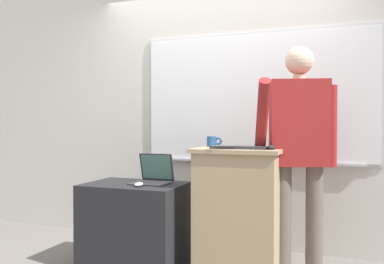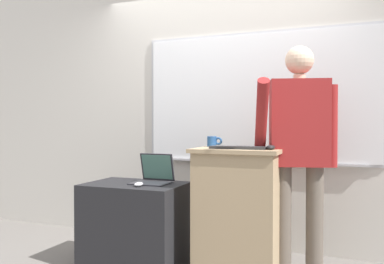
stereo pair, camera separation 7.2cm
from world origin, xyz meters
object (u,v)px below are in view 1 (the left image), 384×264
Objects in this scene: lectern_podium at (238,213)px; computer_mouse_by_keyboard at (271,147)px; wireless_keyboard at (239,147)px; person_presenter at (299,144)px; laptop at (154,173)px; computer_mouse_by_laptop at (139,184)px; side_desk at (135,225)px; coffee_mug at (212,141)px.

lectern_podium is 10.03× the size of computer_mouse_by_keyboard.
wireless_keyboard is 0.24m from computer_mouse_by_keyboard.
laptop is (-1.16, -0.12, -0.26)m from person_presenter.
side_desk is at bearing 129.18° from computer_mouse_by_laptop.
wireless_keyboard is (0.02, -0.06, 0.51)m from lectern_podium.
wireless_keyboard is at bearing -178.66° from computer_mouse_by_keyboard.
side_desk is at bearing -179.29° from wireless_keyboard.
laptop is at bearing 178.16° from lectern_podium.
lectern_podium is 0.81m from computer_mouse_by_laptop.
side_desk is 1.31m from computer_mouse_by_keyboard.
computer_mouse_by_laptop is 0.78× the size of coffee_mug.
computer_mouse_by_laptop is 0.70m from coffee_mug.
wireless_keyboard is (0.88, 0.01, 0.66)m from side_desk.
computer_mouse_by_laptop is (-1.19, -0.35, -0.33)m from person_presenter.
computer_mouse_by_keyboard reaches higher than computer_mouse_by_laptop.
computer_mouse_by_keyboard is 0.56m from coffee_mug.
side_desk is 1.10m from wireless_keyboard.
coffee_mug reaches higher than wireless_keyboard.
coffee_mug is (0.47, 0.14, 0.27)m from laptop.
coffee_mug reaches higher than computer_mouse_by_keyboard.
coffee_mug is at bearing 20.80° from side_desk.
computer_mouse_by_laptop is (-0.75, -0.20, 0.21)m from lectern_podium.
person_presenter is (1.30, 0.21, 0.69)m from side_desk.
laptop is at bearing -163.68° from coffee_mug.
coffee_mug reaches higher than lectern_podium.
laptop reaches higher than computer_mouse_by_laptop.
wireless_keyboard is at bearing 0.71° from side_desk.
laptop is 0.56m from coffee_mug.
computer_mouse_by_keyboard is (0.24, 0.01, 0.01)m from wireless_keyboard.
coffee_mug is at bearing 162.61° from person_presenter.
person_presenter reaches higher than laptop.
laptop is 2.37× the size of coffee_mug.
side_desk is at bearing -179.15° from computer_mouse_by_keyboard.
laptop is (-0.73, 0.02, 0.27)m from lectern_podium.
coffee_mug is at bearing 16.32° from laptop.
side_desk is 2.65× the size of laptop.
wireless_keyboard is at bearing -170.42° from person_presenter.
wireless_keyboard reaches higher than lectern_podium.
person_presenter reaches higher than coffee_mug.
lectern_podium is at bearing 4.54° from side_desk.
side_desk is 0.40m from computer_mouse_by_laptop.
person_presenter is 0.70m from coffee_mug.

